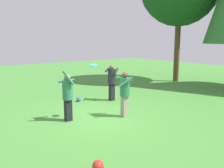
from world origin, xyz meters
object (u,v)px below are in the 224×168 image
Objects in this scene: person_catcher at (125,91)px; ball_blue at (79,99)px; ball_red at (98,166)px; person_bystander at (112,79)px; person_thrower at (68,94)px; frisbee at (93,65)px.

person_catcher reaches higher than ball_blue.
ball_red is at bearing 71.38° from person_catcher.
person_thrower is at bearing -13.26° from person_bystander.
person_catcher is 2.97m from ball_blue.
person_catcher reaches higher than ball_red.
ball_blue is at bearing 162.21° from frisbee.
person_catcher is at bearing -7.17° from person_thrower.
ball_red is at bearing -90.50° from person_thrower.
ball_blue is at bearing 153.60° from ball_red.
frisbee is 2.97m from ball_blue.
person_catcher is 6.47× the size of ball_red.
frisbee is (-0.55, -0.94, 0.90)m from person_catcher.
ball_blue is (-0.71, -1.29, -0.85)m from person_bystander.
person_bystander reaches higher than ball_blue.
person_thrower reaches higher than person_bystander.
person_bystander is 6.11m from ball_red.
person_bystander is (-2.13, 1.08, 0.01)m from person_catcher.
frisbee is 3.97m from ball_red.
frisbee reaches higher than person_bystander.
person_catcher is 8.01× the size of ball_blue.
person_bystander reaches higher than ball_red.
ball_blue is at bearing -66.89° from person_bystander.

